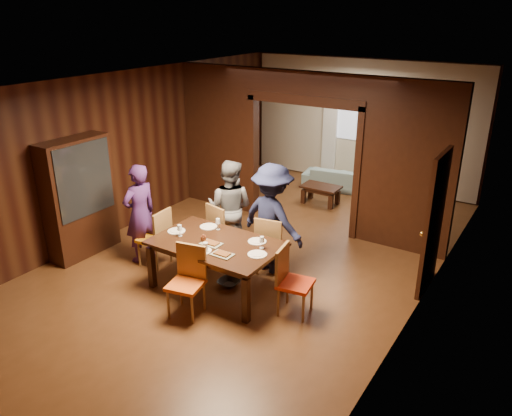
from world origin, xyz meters
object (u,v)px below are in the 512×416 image
Objects in this scene: chair_right at (296,282)px; chair_near at (185,283)px; sofa at (342,179)px; chair_far_r at (272,244)px; person_grey at (230,208)px; person_navy at (272,219)px; coffee_table at (321,195)px; hutch at (79,198)px; person_purple at (140,214)px; chair_far_l at (225,231)px; dining_table at (217,265)px; chair_left at (154,237)px.

chair_right is 1.49m from chair_near.
sofa is 4.25m from chair_far_r.
person_navy reaches higher than person_grey.
coffee_table is 4.95m from hutch.
coffee_table is at bearing -67.18° from person_navy.
chair_far_l is (1.10, 0.81, -0.34)m from person_purple.
chair_right is 3.95m from hutch.
sofa is 1.78× the size of chair_near.
hutch is at bearing 9.93° from chair_far_r.
person_purple reaches higher than dining_table.
hutch is (-2.12, -1.16, 0.52)m from chair_far_l.
person_grey reaches higher than chair_near.
coffee_table is (1.37, 3.91, -0.63)m from person_purple.
person_grey is (1.08, 0.99, -0.00)m from person_purple.
person_navy is at bearing 157.83° from person_grey.
chair_left is at bearing 58.88° from chair_far_l.
hutch is (-2.10, -1.34, 0.18)m from person_grey.
person_purple is at bearing -109.24° from coffee_table.
dining_table is 1.91× the size of chair_far_l.
person_grey is 1.95m from chair_near.
chair_left is (-1.08, -5.02, 0.23)m from sofa.
person_purple reaches higher than chair_right.
chair_right reaches higher than sofa.
chair_right is (1.51, -5.02, 0.23)m from sofa.
hutch is at bearing -61.49° from person_purple.
person_navy is 1.82× the size of chair_left.
person_grey is 1.26m from dining_table.
hutch is at bearing 33.67° from person_navy.
person_grey is at bearing 95.17° from chair_near.
coffee_table is 0.82× the size of chair_near.
dining_table is at bearing 83.81° from chair_right.
person_purple is 0.44m from chair_left.
dining_table is 2.32× the size of coffee_table.
person_grey is 0.90m from person_navy.
chair_far_r is at bearing 64.18° from dining_table.
person_purple is at bearing 140.81° from chair_near.
chair_far_r is (0.42, 0.88, 0.10)m from dining_table.
chair_left is at bearing 177.51° from dining_table.
chair_left is (-1.31, 0.06, 0.10)m from dining_table.
hutch is at bearing -173.98° from dining_table.
coffee_table is 3.13m from chair_far_l.
chair_near reaches higher than coffee_table.
chair_far_l is at bearing -94.83° from coffee_table.
chair_far_r is at bearing 20.80° from hutch.
chair_left is at bearing -105.37° from coffee_table.
person_grey is 3.00m from coffee_table.
dining_table reaches higher than sofa.
sofa is 5.91m from hutch.
chair_far_r is at bearing 121.15° from person_purple.
person_navy is at bearing 112.76° from chair_left.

